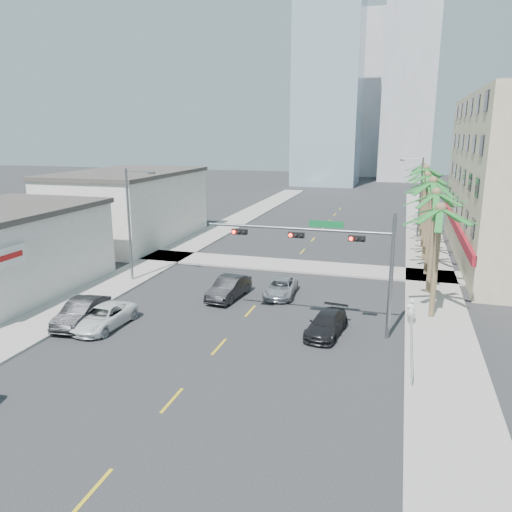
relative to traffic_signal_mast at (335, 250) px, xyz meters
The scene contains 26 objects.
ground 11.06m from the traffic_signal_mast, 126.03° to the right, with size 260.00×260.00×0.00m, color #262628.
sidewalk_right 14.44m from the traffic_signal_mast, 62.71° to the left, with size 4.00×120.00×0.15m, color gray.
sidewalk_left 22.05m from the traffic_signal_mast, 145.89° to the left, with size 4.00×120.00×0.15m, color gray.
sidewalk_cross 15.99m from the traffic_signal_mast, 112.38° to the left, with size 80.00×4.00×0.15m, color gray.
building_left_far 32.30m from the traffic_signal_mast, 141.59° to the left, with size 11.00×18.00×7.20m, color beige.
tower_far_left 90.14m from the traffic_signal_mast, 99.00° to the left, with size 14.00×14.00×48.00m, color #99B2C6.
tower_far_right 105.10m from the traffic_signal_mast, 88.20° to the left, with size 12.00×12.00×60.00m, color #ADADB2.
tower_far_center 118.45m from the traffic_signal_mast, 94.29° to the left, with size 16.00×16.00×42.00m, color #ADADB2.
traffic_signal_mast is the anchor object (origin of this frame).
palm_tree_0 7.37m from the traffic_signal_mast, 34.84° to the left, with size 4.80×4.80×7.80m.
palm_tree_1 11.18m from the traffic_signal_mast, 57.84° to the left, with size 4.80×4.80×8.16m.
palm_tree_2 15.81m from the traffic_signal_mast, 68.07° to the left, with size 4.80×4.80×8.52m.
palm_tree_3 20.59m from the traffic_signal_mast, 73.51° to the left, with size 4.80×4.80×7.80m.
palm_tree_4 25.63m from the traffic_signal_mast, 76.83° to the left, with size 4.80×4.80×8.16m.
palm_tree_5 30.72m from the traffic_signal_mast, 79.05° to the left, with size 4.80×4.80×8.52m.
palm_tree_6 35.78m from the traffic_signal_mast, 80.63° to the left, with size 4.80×4.80×7.80m.
palm_tree_7 40.93m from the traffic_signal_mast, 81.82° to the left, with size 4.80×4.80×8.16m.
streetlight_left 17.84m from the traffic_signal_mast, 160.18° to the left, with size 2.55×0.25×9.00m.
streetlight_right 30.50m from the traffic_signal_mast, 80.16° to the left, with size 2.55×0.25×9.00m.
guardrail 6.59m from the traffic_signal_mast, 23.39° to the right, with size 0.08×8.08×1.00m.
car_parked_mid 16.09m from the traffic_signal_mast, 168.14° to the right, with size 1.68×4.81×1.58m, color black.
car_parked_far 14.64m from the traffic_signal_mast, 166.51° to the right, with size 2.25×4.87×1.35m, color white.
car_lane_left 10.05m from the traffic_signal_mast, 152.50° to the left, with size 1.65×4.74×1.56m, color black.
car_lane_center 8.62m from the traffic_signal_mast, 128.52° to the left, with size 2.06×4.46×1.24m, color silver.
car_lane_right 4.45m from the traffic_signal_mast, 123.17° to the right, with size 1.80×4.43×1.29m, color black.
pedestrian 6.52m from the traffic_signal_mast, 26.93° to the left, with size 0.59×0.39×1.63m, color white.
Camera 1 is at (9.32, -20.25, 11.71)m, focal length 35.00 mm.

